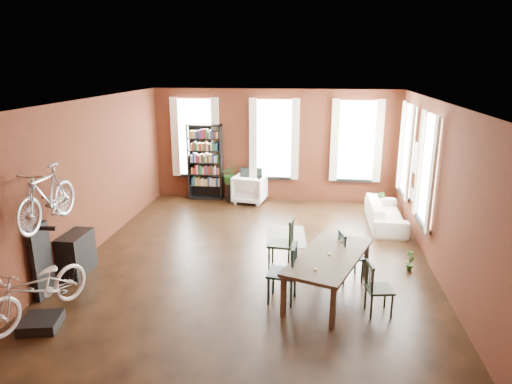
% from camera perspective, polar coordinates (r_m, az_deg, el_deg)
% --- Properties ---
extents(room, '(9.00, 9.04, 3.22)m').
position_cam_1_polar(room, '(9.24, 1.72, 4.87)').
color(room, black).
rests_on(room, ground).
extents(dining_table, '(1.65, 2.34, 0.73)m').
position_cam_1_polar(dining_table, '(8.13, 9.04, -10.14)').
color(dining_table, '#4B3E2D').
rests_on(dining_table, ground).
extents(dining_chair_a, '(0.52, 0.52, 1.02)m').
position_cam_1_polar(dining_chair_a, '(7.76, 3.28, -10.05)').
color(dining_chair_a, '#193337').
rests_on(dining_chair_a, ground).
extents(dining_chair_b, '(0.52, 0.52, 1.02)m').
position_cam_1_polar(dining_chair_b, '(8.94, 3.10, -6.44)').
color(dining_chair_b, black).
rests_on(dining_chair_b, ground).
extents(dining_chair_c, '(0.47, 0.47, 0.87)m').
position_cam_1_polar(dining_chair_c, '(7.67, 15.17, -11.60)').
color(dining_chair_c, '#1E2E1B').
rests_on(dining_chair_c, ground).
extents(dining_chair_d, '(0.53, 0.53, 0.92)m').
position_cam_1_polar(dining_chair_d, '(8.67, 11.75, -7.85)').
color(dining_chair_d, '#1B3B39').
rests_on(dining_chair_d, ground).
extents(bookshelf, '(1.00, 0.32, 2.20)m').
position_cam_1_polar(bookshelf, '(13.39, -6.37, 3.72)').
color(bookshelf, black).
rests_on(bookshelf, ground).
extents(white_armchair, '(0.97, 0.92, 0.89)m').
position_cam_1_polar(white_armchair, '(13.10, -0.78, 0.60)').
color(white_armchair, white).
rests_on(white_armchair, ground).
extents(cream_sofa, '(0.61, 2.08, 0.81)m').
position_cam_1_polar(cream_sofa, '(11.69, 15.93, -2.12)').
color(cream_sofa, beige).
rests_on(cream_sofa, ground).
extents(striped_rug, '(1.01, 1.49, 0.01)m').
position_cam_1_polar(striped_rug, '(10.68, 3.78, -5.53)').
color(striped_rug, black).
rests_on(striped_rug, ground).
extents(bike_trainer, '(0.65, 0.65, 0.16)m').
position_cam_1_polar(bike_trainer, '(7.94, -25.28, -14.56)').
color(bike_trainer, black).
rests_on(bike_trainer, ground).
extents(bike_wall_rack, '(0.16, 0.60, 1.30)m').
position_cam_1_polar(bike_wall_rack, '(8.65, -25.22, -7.80)').
color(bike_wall_rack, black).
rests_on(bike_wall_rack, ground).
extents(console_table, '(0.40, 0.80, 0.80)m').
position_cam_1_polar(console_table, '(9.39, -21.52, -7.18)').
color(console_table, black).
rests_on(console_table, ground).
extents(plant_stand, '(0.30, 0.30, 0.52)m').
position_cam_1_polar(plant_stand, '(13.28, -3.14, -0.05)').
color(plant_stand, black).
rests_on(plant_stand, ground).
extents(plant_by_sofa, '(0.40, 0.64, 0.27)m').
position_cam_1_polar(plant_by_sofa, '(12.69, 14.95, -1.92)').
color(plant_by_sofa, '#285421').
rests_on(plant_by_sofa, ground).
extents(plant_small, '(0.47, 0.45, 0.15)m').
position_cam_1_polar(plant_small, '(9.46, 18.59, -8.85)').
color(plant_small, '#326127').
rests_on(plant_small, ground).
extents(bicycle_floor, '(0.91, 1.10, 1.80)m').
position_cam_1_polar(bicycle_floor, '(7.54, -26.03, -7.95)').
color(bicycle_floor, beige).
rests_on(bicycle_floor, bike_trainer).
extents(bicycle_hung, '(0.47, 1.00, 1.66)m').
position_cam_1_polar(bicycle_hung, '(8.08, -24.95, 1.72)').
color(bicycle_hung, '#A5A8AD').
rests_on(bicycle_hung, bike_wall_rack).
extents(plant_on_stand, '(0.60, 0.64, 0.43)m').
position_cam_1_polar(plant_on_stand, '(13.19, -3.29, 1.97)').
color(plant_on_stand, '#255B24').
rests_on(plant_on_stand, plant_stand).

